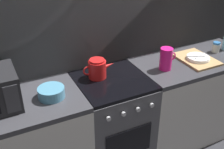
# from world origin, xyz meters

# --- Properties ---
(back_wall) EXTENTS (3.60, 0.05, 2.40)m
(back_wall) POSITION_xyz_m (0.00, 0.32, 1.20)
(back_wall) COLOR gray
(back_wall) RESTS_ON ground_plane
(stove_unit) EXTENTS (0.60, 0.63, 0.90)m
(stove_unit) POSITION_xyz_m (-0.00, -0.00, 0.45)
(stove_unit) COLOR #4C4C51
(stove_unit) RESTS_ON ground_plane
(counter_right) EXTENTS (1.20, 0.60, 0.90)m
(counter_right) POSITION_xyz_m (0.90, 0.00, 0.45)
(counter_right) COLOR silver
(counter_right) RESTS_ON ground_plane
(kettle) EXTENTS (0.28, 0.15, 0.17)m
(kettle) POSITION_xyz_m (-0.09, 0.09, 0.98)
(kettle) COLOR red
(kettle) RESTS_ON stove_unit
(mixing_bowl) EXTENTS (0.20, 0.20, 0.08)m
(mixing_bowl) POSITION_xyz_m (-0.53, -0.03, 0.94)
(mixing_bowl) COLOR teal
(mixing_bowl) RESTS_ON counter_left
(pitcher) EXTENTS (0.16, 0.11, 0.20)m
(pitcher) POSITION_xyz_m (0.51, -0.04, 1.00)
(pitcher) COLOR #E5197A
(pitcher) RESTS_ON counter_right
(dish_pile) EXTENTS (0.30, 0.40, 0.06)m
(dish_pile) POSITION_xyz_m (0.88, -0.03, 0.92)
(dish_pile) COLOR tan
(dish_pile) RESTS_ON counter_right
(spice_jar) EXTENTS (0.08, 0.08, 0.10)m
(spice_jar) POSITION_xyz_m (1.18, 0.04, 0.95)
(spice_jar) COLOR silver
(spice_jar) RESTS_ON counter_right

